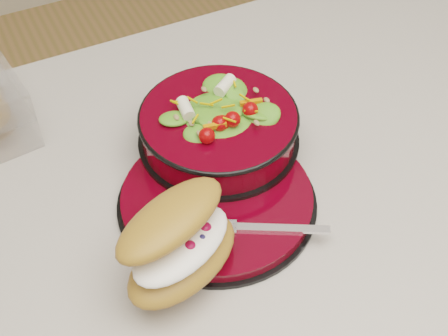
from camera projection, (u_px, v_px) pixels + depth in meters
name	position (u px, v px, depth m)	size (l,w,h in m)	color
island_counter	(288.00, 312.00, 1.20)	(1.24, 0.74, 0.90)	white
dinner_plate	(218.00, 199.00, 0.80)	(0.26, 0.26, 0.02)	black
salad_bowl	(219.00, 123.00, 0.83)	(0.22, 0.22, 0.09)	black
croissant	(179.00, 242.00, 0.68)	(0.17, 0.15, 0.09)	#AD7734
fork	(264.00, 228.00, 0.75)	(0.14, 0.08, 0.00)	silver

